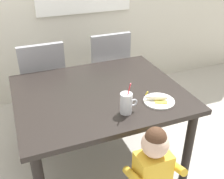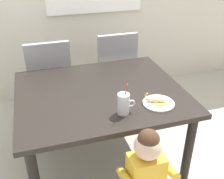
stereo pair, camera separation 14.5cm
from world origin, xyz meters
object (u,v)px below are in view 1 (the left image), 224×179
(dining_chair_left, at_px, (43,81))
(milk_cup, at_px, (126,104))
(toddler_standing, at_px, (153,168))
(dining_chair_right, at_px, (107,68))
(snack_plate, at_px, (159,101))
(peeled_banana, at_px, (157,98))
(dining_table, at_px, (100,101))

(dining_chair_left, height_order, milk_cup, milk_cup)
(toddler_standing, bearing_deg, dining_chair_left, 107.39)
(dining_chair_right, bearing_deg, milk_cup, 75.64)
(dining_chair_left, xyz_separation_m, dining_chair_right, (0.71, 0.05, 0.00))
(dining_chair_left, relative_size, snack_plate, 4.17)
(dining_chair_left, distance_m, peeled_banana, 1.27)
(dining_table, xyz_separation_m, dining_chair_left, (-0.34, 0.74, -0.10))
(toddler_standing, height_order, snack_plate, toddler_standing)
(dining_chair_left, xyz_separation_m, snack_plate, (0.70, -1.05, 0.20))
(snack_plate, bearing_deg, toddler_standing, -122.96)
(toddler_standing, distance_m, snack_plate, 0.51)
(snack_plate, distance_m, peeled_banana, 0.03)
(dining_chair_left, distance_m, milk_cup, 1.19)
(dining_chair_left, xyz_separation_m, milk_cup, (0.42, -1.09, 0.26))
(dining_table, xyz_separation_m, toddler_standing, (0.11, -0.70, -0.12))
(milk_cup, bearing_deg, peeled_banana, 10.14)
(milk_cup, distance_m, peeled_banana, 0.28)
(dining_table, distance_m, milk_cup, 0.39)
(dining_chair_left, bearing_deg, milk_cup, 111.05)
(snack_plate, relative_size, peeled_banana, 1.33)
(dining_table, relative_size, dining_chair_right, 1.36)
(dining_table, bearing_deg, dining_chair_right, 65.09)
(dining_chair_left, bearing_deg, toddler_standing, 107.39)
(peeled_banana, bearing_deg, dining_chair_right, 89.00)
(dining_chair_right, distance_m, peeled_banana, 1.11)
(milk_cup, height_order, peeled_banana, milk_cup)
(dining_table, xyz_separation_m, snack_plate, (0.36, -0.31, 0.10))
(dining_chair_left, xyz_separation_m, peeled_banana, (0.69, -1.04, 0.23))
(dining_table, distance_m, dining_chair_left, 0.82)
(dining_chair_right, xyz_separation_m, snack_plate, (-0.01, -1.10, 0.20))
(toddler_standing, relative_size, snack_plate, 3.64)
(toddler_standing, height_order, milk_cup, milk_cup)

